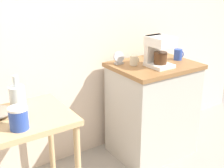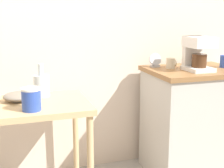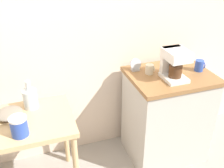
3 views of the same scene
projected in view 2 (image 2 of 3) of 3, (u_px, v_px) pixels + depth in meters
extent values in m
cube|color=beige|center=(100.00, 2.00, 2.59)|extent=(4.40, 0.10, 2.80)
cube|color=tan|center=(18.00, 107.00, 2.10)|extent=(0.94, 0.56, 0.04)
cylinder|color=tan|center=(90.00, 165.00, 2.09)|extent=(0.04, 0.04, 0.69)
cylinder|color=tan|center=(76.00, 138.00, 2.54)|extent=(0.04, 0.04, 0.69)
cube|color=#BCB7AD|center=(191.00, 124.00, 2.63)|extent=(0.69, 0.55, 0.85)
cube|color=olive|center=(194.00, 71.00, 2.54)|extent=(0.72, 0.58, 0.04)
cylinder|color=gray|center=(19.00, 101.00, 2.17)|extent=(0.09, 0.09, 0.01)
ellipsoid|color=gray|center=(18.00, 96.00, 2.17)|extent=(0.20, 0.20, 0.06)
cylinder|color=silver|center=(42.00, 86.00, 2.29)|extent=(0.11, 0.11, 0.15)
cylinder|color=silver|center=(41.00, 70.00, 2.26)|extent=(0.04, 0.04, 0.08)
cylinder|color=#2D4CAD|center=(31.00, 100.00, 1.96)|extent=(0.12, 0.12, 0.13)
cylinder|color=white|center=(31.00, 89.00, 1.94)|extent=(0.12, 0.12, 0.01)
cube|color=white|center=(198.00, 69.00, 2.43)|extent=(0.18, 0.22, 0.03)
cube|color=white|center=(193.00, 53.00, 2.49)|extent=(0.16, 0.05, 0.26)
cube|color=white|center=(200.00, 42.00, 2.39)|extent=(0.18, 0.22, 0.08)
cylinder|color=#4C2D19|center=(199.00, 61.00, 2.41)|extent=(0.11, 0.11, 0.10)
cylinder|color=#338C4C|center=(200.00, 59.00, 2.74)|extent=(0.07, 0.07, 0.08)
torus|color=#338C4C|center=(204.00, 59.00, 2.76)|extent=(0.01, 0.06, 0.06)
cylinder|color=beige|center=(171.00, 63.00, 2.53)|extent=(0.07, 0.07, 0.08)
torus|color=beige|center=(175.00, 63.00, 2.54)|extent=(0.01, 0.06, 0.06)
cube|color=#B2B5BA|center=(155.00, 66.00, 2.61)|extent=(0.07, 0.05, 0.02)
cylinder|color=#B2B5BA|center=(155.00, 59.00, 2.59)|extent=(0.10, 0.05, 0.10)
cylinder|color=black|center=(155.00, 59.00, 2.59)|extent=(0.09, 0.03, 0.08)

